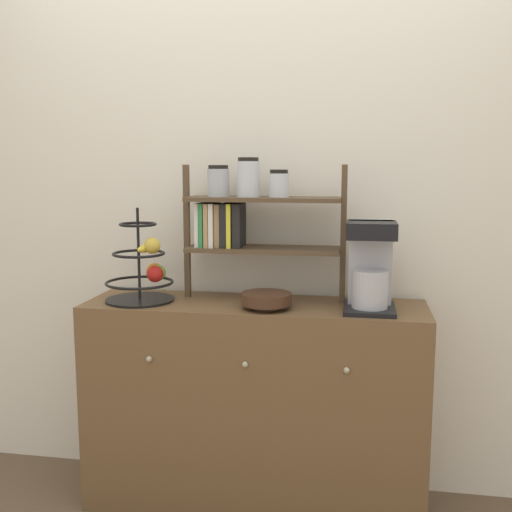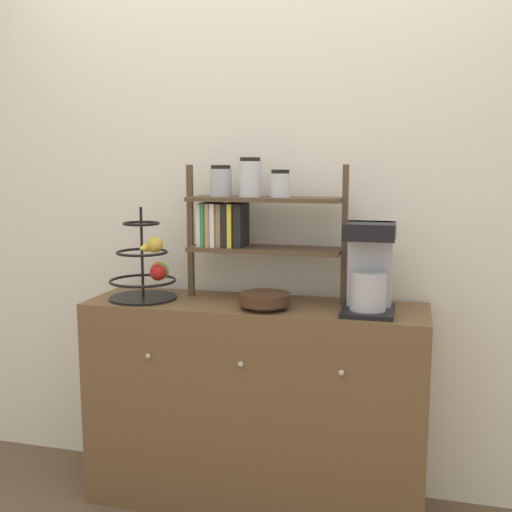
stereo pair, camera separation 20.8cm
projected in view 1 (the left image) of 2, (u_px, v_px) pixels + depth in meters
name	position (u px, v px, depth m)	size (l,w,h in m)	color
wall_back	(264.00, 204.00, 2.70)	(7.00, 0.05, 2.60)	silver
sideboard	(254.00, 405.00, 2.59)	(1.44, 0.42, 0.90)	brown
coffee_maker	(370.00, 266.00, 2.40)	(0.20, 0.25, 0.36)	black
fruit_stand	(145.00, 271.00, 2.56)	(0.29, 0.29, 0.40)	black
wooden_bowl	(266.00, 299.00, 2.43)	(0.21, 0.21, 0.06)	#422819
shelf_hutch	(244.00, 214.00, 2.56)	(0.70, 0.20, 0.61)	brown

